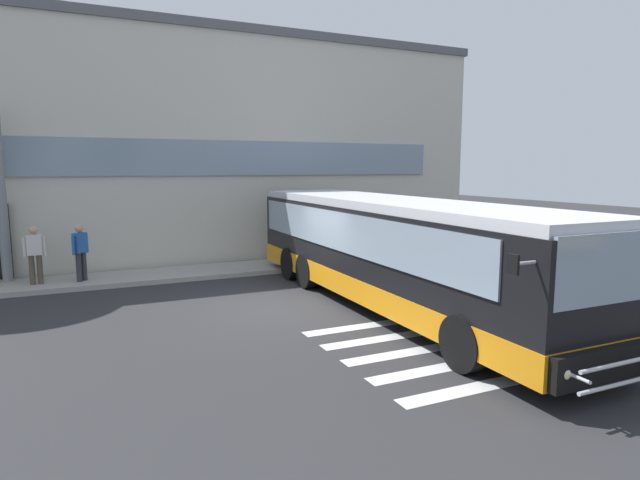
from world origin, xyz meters
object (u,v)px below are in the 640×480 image
object	(u,v)px
entry_support_column	(1,193)
passenger_by_doorway	(80,250)
bus_main_foreground	(393,254)
safety_bollard_yellow	(288,261)
passenger_near_column	(35,251)

from	to	relation	value
entry_support_column	passenger_by_doorway	distance (m)	2.72
entry_support_column	bus_main_foreground	world-z (taller)	entry_support_column
passenger_by_doorway	safety_bollard_yellow	xyz separation A→B (m)	(6.15, -0.95, -0.63)
passenger_near_column	bus_main_foreground	bearing A→B (deg)	-35.56
entry_support_column	passenger_by_doorway	size ratio (longest dim) A/B	3.08
passenger_near_column	passenger_by_doorway	bearing A→B (deg)	-5.20
bus_main_foreground	passenger_by_doorway	size ratio (longest dim) A/B	7.42
bus_main_foreground	passenger_near_column	xyz separation A→B (m)	(-8.26, 5.91, -0.22)
passenger_by_doorway	entry_support_column	bearing A→B (deg)	156.91
passenger_near_column	passenger_by_doorway	distance (m)	1.19
passenger_by_doorway	safety_bollard_yellow	world-z (taller)	passenger_by_doorway
passenger_near_column	passenger_by_doorway	size ratio (longest dim) A/B	1.00
passenger_near_column	entry_support_column	bearing A→B (deg)	137.24
passenger_near_column	passenger_by_doorway	world-z (taller)	same
entry_support_column	passenger_near_column	size ratio (longest dim) A/B	3.08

